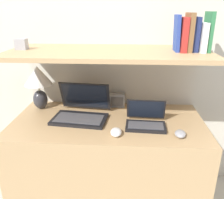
{
  "coord_description": "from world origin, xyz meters",
  "views": [
    {
      "loc": [
        0.13,
        -1.21,
        1.5
      ],
      "look_at": [
        0.03,
        0.34,
        0.91
      ],
      "focal_mm": 38.0,
      "sensor_mm": 36.0,
      "label": 1
    }
  ],
  "objects_px": {
    "book_green": "(208,32)",
    "book_red": "(183,34)",
    "table_lamp": "(38,81)",
    "router_box": "(117,100)",
    "laptop_small": "(146,121)",
    "book_white": "(201,37)",
    "computer_mouse": "(116,132)",
    "book_brown": "(189,32)",
    "book_blue": "(177,33)",
    "second_mouse": "(180,134)",
    "book_navy": "(195,34)",
    "shelf_gadget": "(21,44)",
    "laptop_large": "(81,111)"
  },
  "relations": [
    {
      "from": "book_green",
      "to": "book_red",
      "type": "bearing_deg",
      "value": 180.0
    },
    {
      "from": "computer_mouse",
      "to": "second_mouse",
      "type": "relative_size",
      "value": 1.09
    },
    {
      "from": "laptop_small",
      "to": "book_green",
      "type": "xyz_separation_m",
      "value": [
        0.38,
        0.14,
        0.58
      ]
    },
    {
      "from": "laptop_small",
      "to": "second_mouse",
      "type": "xyz_separation_m",
      "value": [
        0.21,
        -0.14,
        -0.02
      ]
    },
    {
      "from": "book_white",
      "to": "book_navy",
      "type": "height_order",
      "value": "book_navy"
    },
    {
      "from": "laptop_large",
      "to": "book_navy",
      "type": "xyz_separation_m",
      "value": [
        0.76,
        0.04,
        0.55
      ]
    },
    {
      "from": "laptop_small",
      "to": "book_navy",
      "type": "distance_m",
      "value": 0.65
    },
    {
      "from": "book_green",
      "to": "book_white",
      "type": "relative_size",
      "value": 1.36
    },
    {
      "from": "router_box",
      "to": "shelf_gadget",
      "type": "bearing_deg",
      "value": -163.82
    },
    {
      "from": "book_green",
      "to": "book_navy",
      "type": "bearing_deg",
      "value": 180.0
    },
    {
      "from": "laptop_small",
      "to": "book_green",
      "type": "distance_m",
      "value": 0.71
    },
    {
      "from": "second_mouse",
      "to": "book_blue",
      "type": "distance_m",
      "value": 0.65
    },
    {
      "from": "table_lamp",
      "to": "router_box",
      "type": "relative_size",
      "value": 2.81
    },
    {
      "from": "book_navy",
      "to": "book_red",
      "type": "distance_m",
      "value": 0.08
    },
    {
      "from": "computer_mouse",
      "to": "router_box",
      "type": "distance_m",
      "value": 0.47
    },
    {
      "from": "book_white",
      "to": "book_green",
      "type": "bearing_deg",
      "value": 0.0
    },
    {
      "from": "laptop_small",
      "to": "book_white",
      "type": "distance_m",
      "value": 0.66
    },
    {
      "from": "book_brown",
      "to": "computer_mouse",
      "type": "bearing_deg",
      "value": -148.36
    },
    {
      "from": "book_navy",
      "to": "shelf_gadget",
      "type": "relative_size",
      "value": 2.85
    },
    {
      "from": "second_mouse",
      "to": "book_red",
      "type": "relative_size",
      "value": 0.48
    },
    {
      "from": "book_brown",
      "to": "book_red",
      "type": "relative_size",
      "value": 1.13
    },
    {
      "from": "book_brown",
      "to": "book_blue",
      "type": "distance_m",
      "value": 0.08
    },
    {
      "from": "second_mouse",
      "to": "book_brown",
      "type": "bearing_deg",
      "value": 79.67
    },
    {
      "from": "router_box",
      "to": "book_red",
      "type": "distance_m",
      "value": 0.72
    },
    {
      "from": "second_mouse",
      "to": "book_green",
      "type": "distance_m",
      "value": 0.68
    },
    {
      "from": "router_box",
      "to": "book_green",
      "type": "bearing_deg",
      "value": -17.9
    },
    {
      "from": "laptop_large",
      "to": "computer_mouse",
      "type": "relative_size",
      "value": 3.73
    },
    {
      "from": "computer_mouse",
      "to": "book_white",
      "type": "bearing_deg",
      "value": 27.46
    },
    {
      "from": "computer_mouse",
      "to": "book_brown",
      "type": "relative_size",
      "value": 0.46
    },
    {
      "from": "second_mouse",
      "to": "book_blue",
      "type": "relative_size",
      "value": 0.44
    },
    {
      "from": "laptop_small",
      "to": "book_blue",
      "type": "height_order",
      "value": "book_blue"
    },
    {
      "from": "laptop_large",
      "to": "book_brown",
      "type": "height_order",
      "value": "book_brown"
    },
    {
      "from": "shelf_gadget",
      "to": "book_brown",
      "type": "bearing_deg",
      "value": -0.0
    },
    {
      "from": "laptop_small",
      "to": "computer_mouse",
      "type": "height_order",
      "value": "laptop_small"
    },
    {
      "from": "book_green",
      "to": "book_white",
      "type": "distance_m",
      "value": 0.05
    },
    {
      "from": "book_green",
      "to": "book_blue",
      "type": "height_order",
      "value": "book_green"
    },
    {
      "from": "book_green",
      "to": "table_lamp",
      "type": "bearing_deg",
      "value": 174.49
    },
    {
      "from": "second_mouse",
      "to": "book_brown",
      "type": "relative_size",
      "value": 0.42
    },
    {
      "from": "shelf_gadget",
      "to": "laptop_large",
      "type": "bearing_deg",
      "value": -5.27
    },
    {
      "from": "shelf_gadget",
      "to": "table_lamp",
      "type": "bearing_deg",
      "value": 69.42
    },
    {
      "from": "book_green",
      "to": "book_blue",
      "type": "relative_size",
      "value": 1.08
    },
    {
      "from": "book_white",
      "to": "router_box",
      "type": "bearing_deg",
      "value": 160.98
    },
    {
      "from": "book_brown",
      "to": "shelf_gadget",
      "type": "relative_size",
      "value": 3.18
    },
    {
      "from": "table_lamp",
      "to": "book_blue",
      "type": "xyz_separation_m",
      "value": [
        1.01,
        -0.12,
        0.38
      ]
    },
    {
      "from": "laptop_small",
      "to": "router_box",
      "type": "distance_m",
      "value": 0.39
    },
    {
      "from": "router_box",
      "to": "book_red",
      "type": "bearing_deg",
      "value": -23.84
    },
    {
      "from": "computer_mouse",
      "to": "book_red",
      "type": "relative_size",
      "value": 0.52
    },
    {
      "from": "book_navy",
      "to": "book_blue",
      "type": "xyz_separation_m",
      "value": [
        -0.12,
        0.0,
        0.01
      ]
    },
    {
      "from": "book_navy",
      "to": "shelf_gadget",
      "type": "bearing_deg",
      "value": 180.0
    },
    {
      "from": "table_lamp",
      "to": "computer_mouse",
      "type": "height_order",
      "value": "table_lamp"
    }
  ]
}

